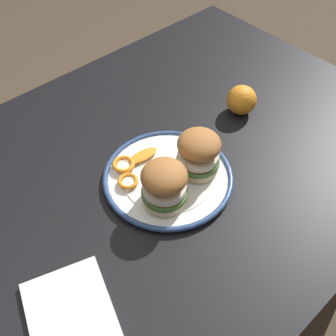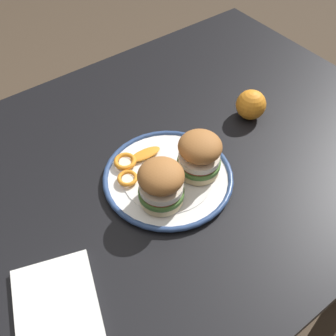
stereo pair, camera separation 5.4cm
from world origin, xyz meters
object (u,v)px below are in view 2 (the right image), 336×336
object	(u,v)px
dining_table	(138,205)
sandwich_half_left	(199,154)
dinner_plate	(168,177)
whole_orange	(250,104)
sandwich_half_right	(161,184)

from	to	relation	value
dining_table	sandwich_half_left	size ratio (longest dim) A/B	13.52
dinner_plate	sandwich_half_left	distance (m)	0.09
sandwich_half_left	whole_orange	xyz separation A→B (m)	(0.23, 0.08, -0.03)
dining_table	sandwich_half_right	world-z (taller)	sandwich_half_right
sandwich_half_right	whole_orange	distance (m)	0.36
dining_table	dinner_plate	world-z (taller)	dinner_plate
dinner_plate	sandwich_half_left	bearing A→B (deg)	-25.16
dinner_plate	whole_orange	distance (m)	0.30
sandwich_half_left	sandwich_half_right	xyz separation A→B (m)	(-0.11, -0.02, 0.00)
dining_table	sandwich_half_right	xyz separation A→B (m)	(0.01, -0.09, 0.17)
whole_orange	dining_table	bearing A→B (deg)	-179.37
sandwich_half_left	sandwich_half_right	size ratio (longest dim) A/B	0.93
sandwich_half_right	whole_orange	xyz separation A→B (m)	(0.34, 0.10, -0.03)
sandwich_half_left	sandwich_half_right	bearing A→B (deg)	-171.73
dinner_plate	sandwich_half_right	bearing A→B (deg)	-138.30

